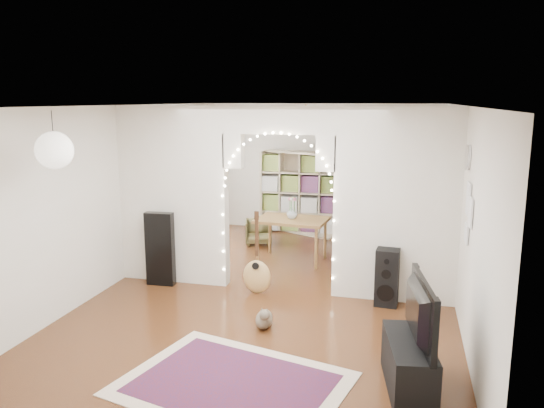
% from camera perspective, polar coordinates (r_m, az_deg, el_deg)
% --- Properties ---
extents(floor, '(7.50, 7.50, 0.00)m').
position_cam_1_polar(floor, '(8.03, 0.73, -9.10)').
color(floor, black).
rests_on(floor, ground).
extents(ceiling, '(5.00, 7.50, 0.02)m').
position_cam_1_polar(ceiling, '(7.53, 0.78, 10.55)').
color(ceiling, white).
rests_on(ceiling, wall_back).
extents(wall_back, '(5.00, 0.02, 2.70)m').
position_cam_1_polar(wall_back, '(11.30, 5.21, 3.86)').
color(wall_back, silver).
rests_on(wall_back, floor).
extents(wall_front, '(5.00, 0.02, 2.70)m').
position_cam_1_polar(wall_front, '(4.23, -11.33, -8.86)').
color(wall_front, silver).
rests_on(wall_front, floor).
extents(wall_left, '(0.02, 7.50, 2.70)m').
position_cam_1_polar(wall_left, '(8.59, -15.69, 1.16)').
color(wall_left, silver).
rests_on(wall_left, floor).
extents(wall_right, '(0.02, 7.50, 2.70)m').
position_cam_1_polar(wall_right, '(7.50, 19.68, -0.50)').
color(wall_right, silver).
rests_on(wall_right, floor).
extents(divider_wall, '(5.00, 0.20, 2.70)m').
position_cam_1_polar(divider_wall, '(7.65, 0.76, 0.96)').
color(divider_wall, silver).
rests_on(divider_wall, floor).
extents(fairy_lights, '(1.64, 0.04, 1.60)m').
position_cam_1_polar(fairy_lights, '(7.50, 0.53, 1.73)').
color(fairy_lights, '#FFEABF').
rests_on(fairy_lights, divider_wall).
extents(window, '(0.04, 1.20, 1.40)m').
position_cam_1_polar(window, '(10.13, -10.54, 3.72)').
color(window, white).
rests_on(window, wall_left).
extents(wall_clock, '(0.03, 0.31, 0.31)m').
position_cam_1_polar(wall_clock, '(6.79, 20.37, 4.72)').
color(wall_clock, white).
rests_on(wall_clock, wall_right).
extents(picture_frames, '(0.02, 0.50, 0.70)m').
position_cam_1_polar(picture_frames, '(6.49, 20.37, -0.93)').
color(picture_frames, white).
rests_on(picture_frames, wall_right).
extents(paper_lantern, '(0.40, 0.40, 0.40)m').
position_cam_1_polar(paper_lantern, '(6.15, -22.37, 5.37)').
color(paper_lantern, white).
rests_on(paper_lantern, ceiling).
extents(ceiling_fan, '(1.10, 1.10, 0.30)m').
position_cam_1_polar(ceiling_fan, '(9.49, 3.63, 8.85)').
color(ceiling_fan, gold).
rests_on(ceiling_fan, ceiling).
extents(area_rug, '(2.47, 2.08, 0.02)m').
position_cam_1_polar(area_rug, '(5.58, -4.23, -18.70)').
color(area_rug, maroon).
rests_on(area_rug, floor).
extents(guitar_case, '(0.43, 0.16, 1.12)m').
position_cam_1_polar(guitar_case, '(8.22, -11.95, -4.75)').
color(guitar_case, black).
rests_on(guitar_case, floor).
extents(acoustic_guitar, '(0.42, 0.17, 1.04)m').
position_cam_1_polar(acoustic_guitar, '(7.72, -1.64, -6.40)').
color(acoustic_guitar, '#B18C47').
rests_on(acoustic_guitar, floor).
extents(tabby_cat, '(0.29, 0.48, 0.32)m').
position_cam_1_polar(tabby_cat, '(6.68, -0.84, -12.23)').
color(tabby_cat, brown).
rests_on(tabby_cat, floor).
extents(floor_speaker, '(0.33, 0.30, 0.79)m').
position_cam_1_polar(floor_speaker, '(7.46, 12.26, -7.74)').
color(floor_speaker, black).
rests_on(floor_speaker, floor).
extents(media_console, '(0.56, 1.05, 0.50)m').
position_cam_1_polar(media_console, '(5.54, 14.47, -16.42)').
color(media_console, black).
rests_on(media_console, floor).
extents(tv, '(0.32, 1.08, 0.62)m').
position_cam_1_polar(tv, '(5.31, 14.77, -11.05)').
color(tv, black).
rests_on(tv, media_console).
extents(bookcase, '(1.71, 1.08, 1.72)m').
position_cam_1_polar(bookcase, '(11.19, 3.11, 1.28)').
color(bookcase, '#C4AE8E').
rests_on(bookcase, floor).
extents(dining_table, '(1.27, 0.90, 0.76)m').
position_cam_1_polar(dining_table, '(9.20, 2.15, -2.02)').
color(dining_table, brown).
rests_on(dining_table, floor).
extents(flower_vase, '(0.20, 0.20, 0.19)m').
position_cam_1_polar(flower_vase, '(9.16, 2.16, -1.00)').
color(flower_vase, silver).
rests_on(flower_vase, dining_table).
extents(dining_chair_left, '(0.63, 0.64, 0.48)m').
position_cam_1_polar(dining_chair_left, '(10.38, -1.44, -3.00)').
color(dining_chair_left, '#4E4927').
rests_on(dining_chair_left, floor).
extents(dining_chair_right, '(0.54, 0.55, 0.46)m').
position_cam_1_polar(dining_chair_right, '(9.21, 8.31, -5.04)').
color(dining_chair_right, '#4E4927').
rests_on(dining_chair_right, floor).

